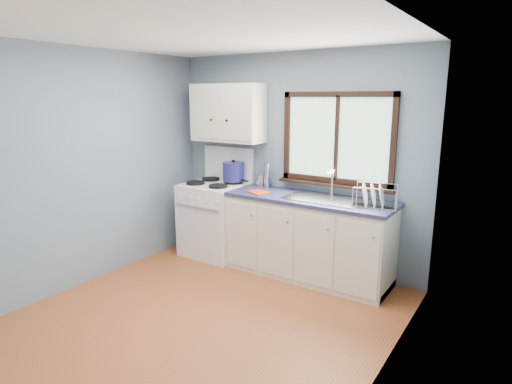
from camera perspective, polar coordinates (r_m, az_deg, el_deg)
The scene contains 18 objects.
floor at distance 4.07m, azimuth -7.93°, elevation -17.01°, with size 3.20×3.60×0.02m, color #A45328.
ceiling at distance 3.58m, azimuth -9.22°, elevation 20.70°, with size 3.20×3.60×0.02m, color white.
wall_back at distance 5.09m, azimuth 5.19°, elevation 4.13°, with size 3.20×0.02×2.50m, color slate.
wall_left at distance 4.84m, azimuth -22.91°, elevation 2.74°, with size 0.02×3.60×2.50m, color slate.
wall_right at distance 2.84m, azimuth 16.51°, elevation -3.14°, with size 0.02×3.60×2.50m, color slate.
gas_range at distance 5.49m, azimuth -5.43°, elevation -3.33°, with size 0.76×0.69×1.36m.
base_cabinets at distance 4.86m, azimuth 6.91°, elevation -6.55°, with size 1.85×0.60×0.88m.
countertop at distance 4.72m, azimuth 7.05°, elevation -0.92°, with size 1.89×0.64×0.04m, color #212546.
sink at distance 4.66m, azimuth 9.03°, elevation -1.69°, with size 0.84×0.46×0.44m.
window at distance 4.80m, azimuth 10.68°, elevation 6.16°, with size 1.36×0.10×1.03m.
upper_cabinets at distance 5.35m, azimuth -3.83°, elevation 10.47°, with size 0.95×0.35×0.70m.
skillet at distance 5.38m, azimuth -3.07°, elevation 1.76°, with size 0.39×0.27×0.05m.
stockpot at distance 5.37m, azimuth -3.03°, elevation 2.77°, with size 0.36×0.36×0.27m.
utensil_crock at distance 5.25m, azimuth 0.67°, elevation 1.59°, with size 0.13×0.13×0.36m.
thermos at distance 5.15m, azimuth 1.44°, elevation 2.23°, with size 0.07×0.07×0.30m, color silver.
soap_bottle at distance 5.21m, azimuth 1.48°, elevation 1.96°, with size 0.09×0.09×0.23m, color #2A56A6.
dish_towel at distance 4.87m, azimuth 0.31°, elevation -0.06°, with size 0.24×0.17×0.02m, color red.
dish_rack at distance 4.47m, azimuth 15.47°, elevation -1.02°, with size 0.49×0.41×0.22m.
Camera 1 is at (2.38, -2.63, 1.99)m, focal length 30.00 mm.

